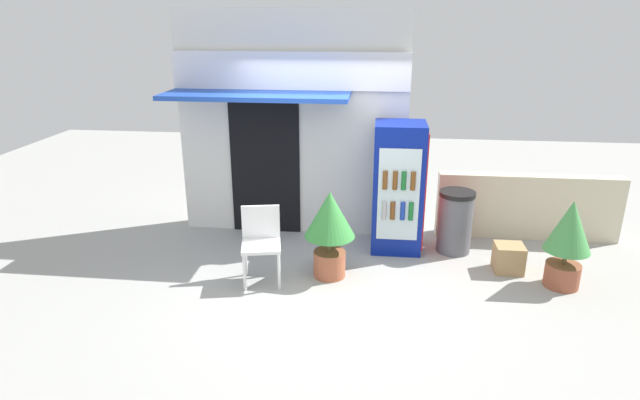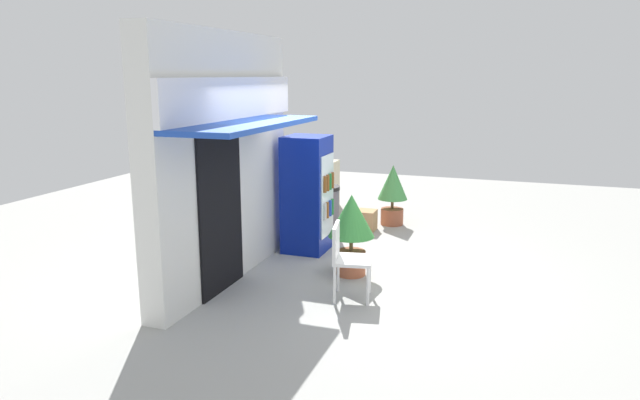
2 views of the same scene
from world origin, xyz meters
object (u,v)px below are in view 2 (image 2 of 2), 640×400
object	(u,v)px
plastic_chair	(346,255)
drink_cooler	(308,194)
trash_bin	(325,211)
potted_plant_curbside	(393,190)
potted_plant_near_shop	(351,225)
cardboard_box	(366,220)

from	to	relation	value
plastic_chair	drink_cooler	bearing A→B (deg)	33.80
drink_cooler	trash_bin	xyz separation A→B (m)	(0.77, -0.02, -0.44)
drink_cooler	potted_plant_curbside	distance (m)	2.13
drink_cooler	potted_plant_near_shop	bearing A→B (deg)	-131.88
potted_plant_near_shop	cardboard_box	size ratio (longest dim) A/B	3.12
drink_cooler	plastic_chair	distance (m)	2.00
plastic_chair	trash_bin	bearing A→B (deg)	24.10
cardboard_box	potted_plant_curbside	bearing A→B (deg)	-31.61
plastic_chair	potted_plant_near_shop	size ratio (longest dim) A/B	0.83
plastic_chair	potted_plant_curbside	distance (m)	3.57
potted_plant_near_shop	cardboard_box	bearing A→B (deg)	9.72
drink_cooler	potted_plant_near_shop	world-z (taller)	drink_cooler
trash_bin	cardboard_box	size ratio (longest dim) A/B	2.44
plastic_chair	trash_bin	distance (m)	2.64
trash_bin	cardboard_box	distance (m)	0.85
drink_cooler	plastic_chair	bearing A→B (deg)	-146.20
drink_cooler	trash_bin	bearing A→B (deg)	-1.27
plastic_chair	potted_plant_curbside	xyz separation A→B (m)	(3.56, 0.21, 0.10)
plastic_chair	potted_plant_curbside	size ratio (longest dim) A/B	0.84
trash_bin	cardboard_box	bearing A→B (deg)	-41.06
potted_plant_near_shop	drink_cooler	bearing A→B (deg)	48.12
potted_plant_curbside	plastic_chair	bearing A→B (deg)	-176.58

